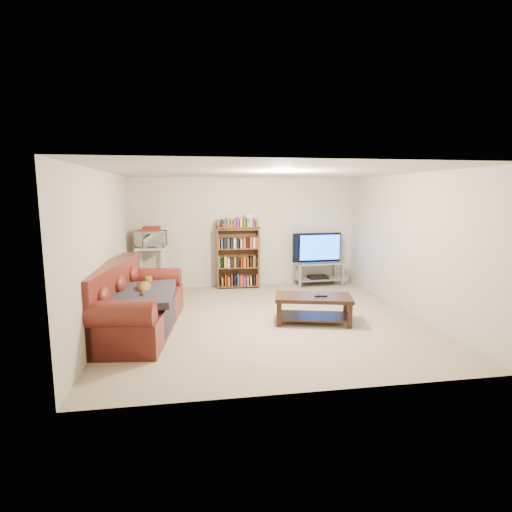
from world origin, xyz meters
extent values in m
plane|color=tan|center=(0.00, 0.00, 0.00)|extent=(5.00, 5.00, 0.00)
plane|color=white|center=(0.00, 0.00, 2.40)|extent=(5.00, 5.00, 0.00)
plane|color=beige|center=(0.00, 2.50, 1.20)|extent=(5.00, 0.00, 5.00)
plane|color=beige|center=(0.00, -2.50, 1.20)|extent=(5.00, 0.00, 5.00)
plane|color=beige|center=(-2.50, 0.00, 1.20)|extent=(0.00, 5.00, 5.00)
plane|color=beige|center=(2.50, 0.00, 1.20)|extent=(0.00, 5.00, 5.00)
cube|color=maroon|center=(-2.02, -0.21, 0.23)|extent=(1.32, 2.51, 0.46)
cube|color=maroon|center=(-2.41, -0.16, 0.52)|extent=(0.55, 2.41, 1.00)
cube|color=maroon|center=(-2.15, -1.28, 0.29)|extent=(1.01, 0.36, 0.58)
cube|color=maroon|center=(-1.89, 0.86, 0.29)|extent=(1.01, 0.36, 0.58)
cube|color=#322D38|center=(-1.94, -0.38, 0.59)|extent=(0.98, 1.24, 0.20)
cube|color=black|center=(0.72, -0.29, 0.41)|extent=(1.32, 0.88, 0.06)
cube|color=black|center=(0.72, -0.29, 0.10)|extent=(1.19, 0.79, 0.03)
cube|color=black|center=(0.13, -0.39, 0.19)|extent=(0.08, 0.08, 0.38)
cube|color=black|center=(1.20, -0.66, 0.19)|extent=(0.08, 0.08, 0.38)
cube|color=black|center=(0.25, 0.08, 0.19)|extent=(0.08, 0.08, 0.38)
cube|color=black|center=(1.31, -0.18, 0.19)|extent=(0.08, 0.08, 0.38)
cube|color=black|center=(0.82, -0.37, 0.45)|extent=(0.20, 0.07, 0.02)
cube|color=#999EA3|center=(1.62, 2.22, 0.51)|extent=(1.08, 0.53, 0.03)
cube|color=#999EA3|center=(1.62, 2.22, 0.15)|extent=(1.03, 0.51, 0.02)
cube|color=gray|center=(1.13, 1.99, 0.26)|extent=(0.05, 0.05, 0.53)
cube|color=gray|center=(2.12, 2.04, 0.26)|extent=(0.05, 0.05, 0.53)
cube|color=gray|center=(1.11, 2.40, 0.26)|extent=(0.05, 0.05, 0.53)
cube|color=gray|center=(2.10, 2.46, 0.26)|extent=(0.05, 0.05, 0.53)
imported|color=black|center=(1.62, 2.22, 0.85)|extent=(1.14, 0.21, 0.65)
cube|color=black|center=(1.62, 2.22, 0.19)|extent=(0.44, 0.32, 0.06)
cube|color=#4F321B|center=(-0.64, 2.32, 0.68)|extent=(0.05, 0.29, 1.35)
cube|color=#4F321B|center=(0.25, 2.28, 0.68)|extent=(0.05, 0.29, 1.35)
cube|color=#4F321B|center=(-0.19, 2.30, 1.34)|extent=(0.95, 0.33, 0.03)
cube|color=maroon|center=(-0.40, 2.31, 1.39)|extent=(0.28, 0.22, 0.07)
cube|color=silver|center=(-2.01, 2.09, 0.95)|extent=(0.65, 0.50, 0.04)
cube|color=silver|center=(-2.01, 2.09, 0.30)|extent=(0.58, 0.45, 0.03)
cube|color=silver|center=(-2.29, 1.94, 0.47)|extent=(0.05, 0.05, 0.93)
cube|color=silver|center=(-1.76, 1.89, 0.47)|extent=(0.05, 0.05, 0.93)
cube|color=silver|center=(-2.25, 2.30, 0.47)|extent=(0.05, 0.05, 0.93)
cube|color=silver|center=(-1.73, 2.25, 0.47)|extent=(0.05, 0.05, 0.93)
imported|color=silver|center=(-2.01, 2.09, 1.14)|extent=(0.63, 0.46, 0.33)
cube|color=maroon|center=(-2.01, 2.09, 1.33)|extent=(0.38, 0.34, 0.05)
camera|label=1|loc=(-1.18, -6.28, 2.07)|focal=28.00mm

